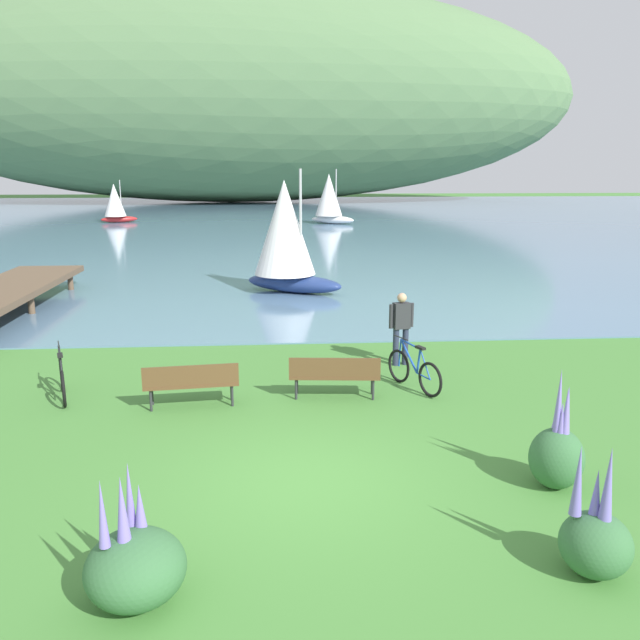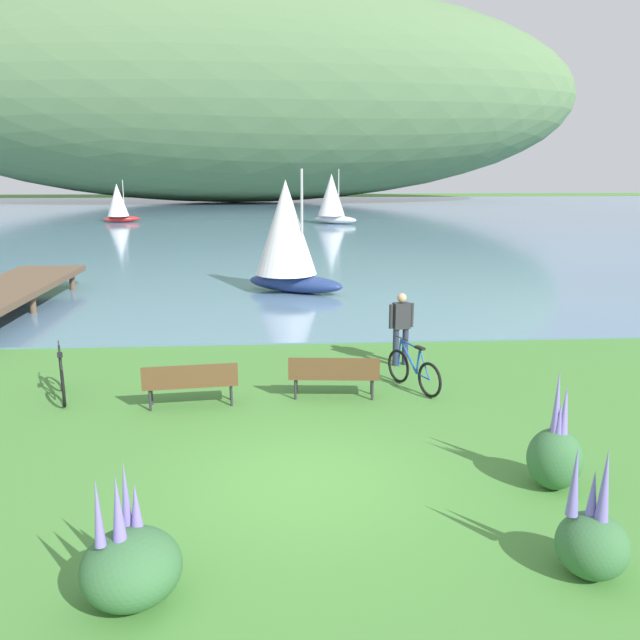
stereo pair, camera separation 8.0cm
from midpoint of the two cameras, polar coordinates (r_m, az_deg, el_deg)
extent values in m
plane|color=#478438|center=(9.83, -1.32, -14.05)|extent=(200.00, 200.00, 0.00)
cube|color=#5B7F9E|center=(56.43, -3.63, 8.85)|extent=(180.00, 80.00, 0.04)
ellipsoid|color=#567A4C|center=(84.38, -8.05, 19.12)|extent=(85.84, 28.00, 26.00)
cube|color=brown|center=(12.76, -11.45, -5.51)|extent=(1.84, 0.67, 0.05)
cube|color=brown|center=(12.49, -11.51, -4.84)|extent=(1.79, 0.23, 0.40)
cylinder|color=#2D2D33|center=(13.04, -14.77, -6.33)|extent=(0.05, 0.05, 0.45)
cylinder|color=#2D2D33|center=(12.99, -8.00, -6.07)|extent=(0.05, 0.05, 0.45)
cylinder|color=#2D2D33|center=(12.72, -14.88, -6.83)|extent=(0.05, 0.05, 0.45)
cylinder|color=#2D2D33|center=(12.67, -7.94, -6.57)|extent=(0.05, 0.05, 0.45)
cube|color=brown|center=(12.97, 1.12, -4.91)|extent=(1.83, 0.63, 0.05)
cube|color=brown|center=(12.70, 1.12, -4.25)|extent=(1.80, 0.19, 0.40)
cylinder|color=#2D2D33|center=(13.22, -2.22, -5.59)|extent=(0.05, 0.05, 0.45)
cylinder|color=#2D2D33|center=(13.23, 4.44, -5.61)|extent=(0.05, 0.05, 0.45)
cylinder|color=#2D2D33|center=(12.91, -2.30, -6.07)|extent=(0.05, 0.05, 0.45)
cylinder|color=#2D2D33|center=(12.91, 4.53, -6.10)|extent=(0.05, 0.05, 0.45)
torus|color=black|center=(13.96, 6.80, -4.05)|extent=(0.37, 0.67, 0.72)
torus|color=black|center=(13.18, 9.52, -5.22)|extent=(0.37, 0.67, 0.72)
cylinder|color=#1E4CB2|center=(13.62, 7.68, -3.17)|extent=(0.30, 0.56, 0.61)
cylinder|color=#1E4CB2|center=(13.51, 7.82, -2.13)|extent=(0.32, 0.61, 0.09)
cylinder|color=#1E4CB2|center=(13.38, 8.53, -3.61)|extent=(0.09, 0.13, 0.54)
cylinder|color=#1E4CB2|center=(13.33, 8.95, -4.93)|extent=(0.21, 0.40, 0.05)
cylinder|color=#1E4CB2|center=(13.22, 9.10, -3.88)|extent=(0.19, 0.34, 0.56)
cylinder|color=#1E4CB2|center=(13.86, 6.90, -2.89)|extent=(0.07, 0.09, 0.60)
cube|color=black|center=(13.26, 8.68, -2.44)|extent=(0.19, 0.26, 0.05)
cylinder|color=black|center=(13.75, 7.00, -1.56)|extent=(0.23, 0.44, 0.02)
torus|color=black|center=(14.44, -22.00, -4.38)|extent=(0.29, 0.70, 0.72)
torus|color=black|center=(13.44, -21.86, -5.67)|extent=(0.29, 0.70, 0.72)
cylinder|color=black|center=(14.03, -22.07, -3.57)|extent=(0.24, 0.59, 0.61)
cylinder|color=black|center=(13.92, -22.16, -2.57)|extent=(0.26, 0.63, 0.09)
cylinder|color=black|center=(13.72, -22.02, -4.04)|extent=(0.08, 0.13, 0.54)
cylinder|color=black|center=(13.63, -21.89, -5.35)|extent=(0.17, 0.41, 0.05)
cylinder|color=black|center=(13.52, -21.98, -4.34)|extent=(0.15, 0.36, 0.56)
cylinder|color=black|center=(14.33, -22.10, -3.26)|extent=(0.06, 0.09, 0.60)
cube|color=black|center=(13.60, -22.12, -2.90)|extent=(0.17, 0.26, 0.05)
cylinder|color=black|center=(14.22, -22.22, -1.98)|extent=(0.18, 0.46, 0.02)
cylinder|color=#282D47|center=(15.09, 6.55, -2.39)|extent=(0.14, 0.14, 0.88)
cylinder|color=#282D47|center=(15.19, 7.38, -2.31)|extent=(0.14, 0.14, 0.88)
cube|color=#2D2D33|center=(14.96, 7.04, 0.38)|extent=(0.42, 0.30, 0.60)
sphere|color=tan|center=(14.87, 7.09, 1.96)|extent=(0.22, 0.22, 0.22)
cylinder|color=#2D2D33|center=(14.85, 6.13, 0.32)|extent=(0.09, 0.09, 0.56)
cylinder|color=#2D2D33|center=(15.06, 7.95, 0.45)|extent=(0.09, 0.09, 0.56)
ellipsoid|color=#386B3D|center=(7.57, -16.26, -20.30)|extent=(1.07, 1.07, 0.80)
cylinder|color=#386B3D|center=(7.37, -17.13, -18.59)|extent=(0.02, 0.02, 0.12)
cone|color=#8470D1|center=(7.16, -17.38, -15.68)|extent=(0.15, 0.15, 0.73)
cylinder|color=#386B3D|center=(7.64, -16.54, -17.34)|extent=(0.02, 0.02, 0.12)
cone|color=#8470D1|center=(7.43, -16.77, -14.49)|extent=(0.12, 0.12, 0.74)
cylinder|color=#386B3D|center=(7.35, -18.71, -18.81)|extent=(0.02, 0.02, 0.12)
cone|color=#8470D1|center=(7.14, -18.97, -15.87)|extent=(0.12, 0.12, 0.74)
cylinder|color=#386B3D|center=(7.58, -15.76, -17.53)|extent=(0.02, 0.02, 0.12)
cone|color=#8470D1|center=(7.43, -15.92, -15.48)|extent=(0.13, 0.13, 0.50)
ellipsoid|color=#386B3D|center=(8.31, 22.87, -17.79)|extent=(0.80, 0.80, 0.74)
cylinder|color=#386B3D|center=(8.14, 21.25, -16.05)|extent=(0.02, 0.02, 0.12)
cone|color=#7A6BC6|center=(7.92, 21.55, -13.03)|extent=(0.14, 0.14, 0.84)
cylinder|color=#386B3D|center=(8.19, 22.71, -15.97)|extent=(0.02, 0.02, 0.12)
cone|color=#7A6BC6|center=(8.04, 22.93, -13.85)|extent=(0.13, 0.13, 0.56)
cylinder|color=#386B3D|center=(8.15, 23.48, -16.21)|extent=(0.02, 0.02, 0.12)
cone|color=#7A6BC6|center=(7.93, 23.82, -13.10)|extent=(0.15, 0.15, 0.87)
ellipsoid|color=#386B3D|center=(10.06, 19.92, -11.39)|extent=(0.78, 0.78, 0.89)
cylinder|color=#386B3D|center=(10.01, 19.85, -9.48)|extent=(0.02, 0.02, 0.12)
cone|color=#8470D1|center=(9.90, 19.99, -7.89)|extent=(0.14, 0.14, 0.48)
cylinder|color=#386B3D|center=(10.08, 19.90, -9.31)|extent=(0.02, 0.02, 0.12)
cone|color=#8470D1|center=(9.90, 20.14, -6.57)|extent=(0.13, 0.13, 0.90)
cylinder|color=#386B3D|center=(9.87, 20.17, -9.82)|extent=(0.02, 0.02, 0.12)
cone|color=#8470D1|center=(9.76, 20.32, -8.17)|extent=(0.12, 0.12, 0.49)
cylinder|color=#386B3D|center=(9.90, 20.56, -9.79)|extent=(0.02, 0.02, 0.12)
cone|color=#8470D1|center=(9.75, 20.76, -7.51)|extent=(0.12, 0.12, 0.72)
cylinder|color=#386B3D|center=(9.89, 20.48, -9.81)|extent=(0.02, 0.02, 0.12)
cone|color=#8470D1|center=(9.74, 20.69, -7.55)|extent=(0.12, 0.12, 0.71)
cylinder|color=#386B3D|center=(9.89, 19.85, -9.76)|extent=(0.02, 0.02, 0.12)
cone|color=#8470D1|center=(9.70, 20.09, -7.02)|extent=(0.11, 0.11, 0.89)
ellipsoid|color=navy|center=(23.56, -2.42, 3.25)|extent=(3.80, 2.70, 0.66)
cylinder|color=#B2B2B2|center=(23.14, -1.82, 8.57)|extent=(0.09, 0.09, 3.74)
cone|color=white|center=(23.45, -3.24, 8.16)|extent=(3.01, 3.01, 3.37)
ellipsoid|color=white|center=(51.92, 1.08, 8.84)|extent=(3.66, 2.61, 0.63)
cylinder|color=#B2B2B2|center=(51.68, 1.38, 11.17)|extent=(0.09, 0.09, 3.61)
cone|color=white|center=(51.93, 0.74, 10.99)|extent=(2.91, 2.91, 3.25)
ellipsoid|color=#B22323|center=(55.63, -17.33, 8.48)|extent=(2.97, 1.79, 0.50)
cylinder|color=#B2B2B2|center=(55.55, -17.22, 10.24)|extent=(0.07, 0.07, 2.88)
cone|color=white|center=(55.49, -17.72, 10.05)|extent=(2.21, 2.21, 2.59)
cylinder|color=brown|center=(22.06, -24.21, 1.19)|extent=(0.20, 0.20, 0.60)
cylinder|color=brown|center=(26.41, -25.22, 2.94)|extent=(0.20, 0.20, 0.60)
cylinder|color=brown|center=(25.78, -21.24, 3.08)|extent=(0.20, 0.20, 0.60)
camera|label=1|loc=(0.04, -90.15, -0.04)|focal=36.27mm
camera|label=2|loc=(0.04, 89.85, 0.04)|focal=36.27mm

